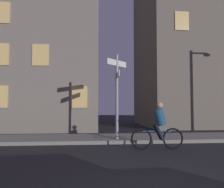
# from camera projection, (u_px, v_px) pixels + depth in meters

# --- Properties ---
(sidewalk_kerb) EXTENTS (40.00, 2.54, 0.14)m
(sidewalk_kerb) POSITION_uv_depth(u_px,v_px,m) (116.00, 138.00, 10.36)
(sidewalk_kerb) COLOR gray
(sidewalk_kerb) RESTS_ON ground_plane
(signpost) EXTENTS (0.89, 1.61, 3.48)m
(signpost) POSITION_uv_depth(u_px,v_px,m) (117.00, 89.00, 9.71)
(signpost) COLOR gray
(signpost) RESTS_ON sidewalk_kerb
(cyclist) EXTENTS (1.82, 0.33, 1.61)m
(cyclist) POSITION_uv_depth(u_px,v_px,m) (159.00, 127.00, 8.07)
(cyclist) COLOR black
(cyclist) RESTS_ON ground_plane
(building_left_block) EXTENTS (10.67, 7.64, 12.28)m
(building_left_block) POSITION_uv_depth(u_px,v_px,m) (22.00, 41.00, 16.69)
(building_left_block) COLOR slate
(building_left_block) RESTS_ON ground_plane
(building_right_block) EXTENTS (12.97, 7.85, 12.79)m
(building_right_block) POSITION_uv_depth(u_px,v_px,m) (221.00, 46.00, 19.18)
(building_right_block) COLOR #6B6056
(building_right_block) RESTS_ON ground_plane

